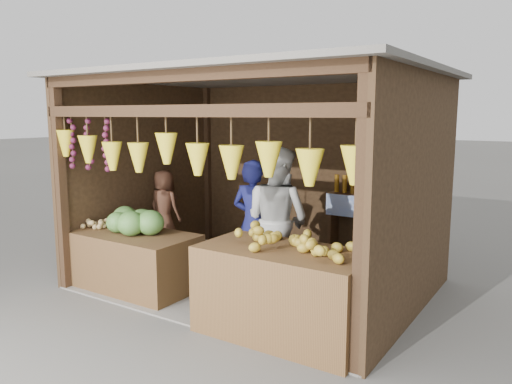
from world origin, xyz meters
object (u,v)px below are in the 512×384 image
Objects in this scene: man_standing at (254,224)px; woman_standing at (277,220)px; counter_left at (134,261)px; counter_right at (283,293)px; vendor_seated at (164,207)px.

woman_standing reaches higher than man_standing.
woman_standing is (1.56, 0.89, 0.54)m from counter_left.
man_standing is at bearing 5.79° from woman_standing.
counter_right is 0.94× the size of woman_standing.
man_standing is 0.90× the size of woman_standing.
vendor_seated is at bearing 111.93° from counter_left.
counter_right is 1.56× the size of vendor_seated.
counter_right is at bearing 131.64° from woman_standing.
vendor_seated is at bearing 4.82° from woman_standing.
man_standing is 1.51× the size of vendor_seated.
counter_right is 1.54m from man_standing.
counter_right reaches higher than counter_left.
woman_standing is (0.35, -0.01, 0.09)m from man_standing.
counter_left is at bearing 113.93° from vendor_seated.
counter_left is 1.87m from woman_standing.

